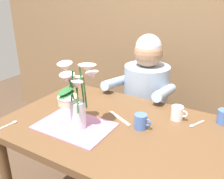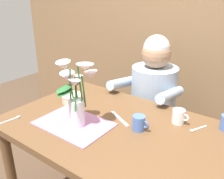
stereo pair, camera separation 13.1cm
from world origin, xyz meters
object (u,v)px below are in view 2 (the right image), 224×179
ceramic_bowl (72,98)px  tea_cup (139,123)px  seated_person (152,109)px  ceramic_mug (179,116)px  dinner_knife (120,119)px  flower_vase (76,91)px

ceramic_bowl → tea_cup: (0.52, -0.03, 0.01)m
seated_person → ceramic_mug: 0.57m
seated_person → ceramic_mug: size_ratio=12.20×
seated_person → dinner_knife: seated_person is taller
ceramic_bowl → dinner_knife: bearing=0.2°
flower_vase → seated_person: bearing=84.1°
seated_person → ceramic_bowl: bearing=-117.7°
dinner_knife → tea_cup: (0.15, -0.03, 0.04)m
seated_person → dinner_knife: bearing=-81.0°
flower_vase → ceramic_mug: bearing=39.1°
ceramic_bowl → dinner_knife: 0.38m
ceramic_bowl → dinner_knife: (0.38, 0.00, -0.03)m
dinner_knife → ceramic_mug: bearing=55.8°
ceramic_mug → tea_cup: (-0.14, -0.19, 0.00)m
seated_person → ceramic_mug: bearing=-45.8°
ceramic_mug → tea_cup: bearing=-125.8°
seated_person → flower_vase: (-0.08, -0.73, 0.38)m
ceramic_bowl → ceramic_mug: ceramic_mug is taller
seated_person → ceramic_bowl: (-0.31, -0.54, 0.21)m
ceramic_bowl → tea_cup: tea_cup is taller
flower_vase → ceramic_mug: flower_vase is taller
dinner_knife → tea_cup: bearing=13.8°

